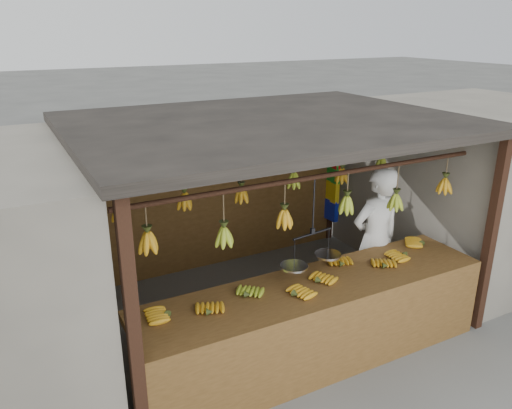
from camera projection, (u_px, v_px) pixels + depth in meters
ground at (267, 308)px, 6.30m from camera, size 80.00×80.00×0.00m
stall at (255, 151)px, 5.90m from camera, size 4.30×3.30×2.40m
neighbor_right at (477, 182)px, 7.49m from camera, size 3.00×3.00×2.30m
counter at (323, 305)px, 5.01m from camera, size 3.81×0.87×0.96m
hanging_bananas at (268, 186)px, 5.74m from camera, size 3.59×2.22×0.39m
balance_scale at (312, 256)px, 5.05m from camera, size 0.72×0.33×0.90m
vendor at (375, 240)px, 6.02m from camera, size 0.68×0.46×1.84m
bag_bundles at (333, 183)px, 7.93m from camera, size 0.08×0.26×1.22m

